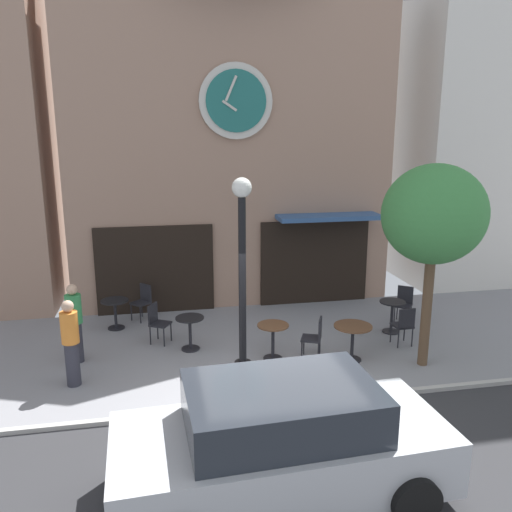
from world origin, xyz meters
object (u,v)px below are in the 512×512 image
at_px(cafe_chair_corner, 315,335).
at_px(cafe_chair_near_tree, 157,320).
at_px(cafe_chair_facing_street, 404,301).
at_px(cafe_chair_facing_wall, 143,299).
at_px(cafe_table_center, 115,309).
at_px(pedestrian_orange, 71,342).
at_px(parked_car_silver, 281,442).
at_px(pedestrian_green, 75,322).
at_px(cafe_table_near_door, 190,328).
at_px(cafe_chair_under_awning, 404,323).
at_px(cafe_table_rightmost, 392,312).
at_px(street_lamp, 242,281).
at_px(street_tree, 434,216).
at_px(cafe_table_center_right, 273,336).
at_px(cafe_table_leftmost, 353,334).

bearing_deg(cafe_chair_corner, cafe_chair_near_tree, 154.85).
relative_size(cafe_chair_facing_street, cafe_chair_near_tree, 1.00).
xyz_separation_m(cafe_chair_facing_wall, cafe_chair_facing_street, (6.39, -1.42, 0.00)).
height_order(cafe_table_center, pedestrian_orange, pedestrian_orange).
bearing_deg(parked_car_silver, pedestrian_green, 124.14).
height_order(cafe_table_near_door, cafe_chair_corner, cafe_chair_corner).
distance_m(cafe_chair_corner, cafe_chair_near_tree, 3.57).
bearing_deg(pedestrian_green, cafe_table_near_door, 4.24).
height_order(cafe_chair_facing_wall, cafe_chair_facing_street, same).
bearing_deg(pedestrian_orange, cafe_chair_under_awning, 4.26).
height_order(cafe_table_center, pedestrian_green, pedestrian_green).
distance_m(cafe_chair_facing_wall, parked_car_silver, 7.24).
distance_m(cafe_table_rightmost, cafe_chair_near_tree, 5.47).
relative_size(street_lamp, cafe_table_center, 5.37).
relative_size(street_tree, cafe_table_center_right, 5.32).
height_order(street_lamp, street_tree, street_tree).
distance_m(cafe_table_leftmost, cafe_chair_facing_street, 2.82).
bearing_deg(cafe_chair_facing_street, cafe_chair_near_tree, -178.45).
bearing_deg(pedestrian_green, cafe_table_rightmost, 2.19).
height_order(cafe_table_center, cafe_chair_facing_street, cafe_chair_facing_street).
xyz_separation_m(street_lamp, cafe_chair_facing_wall, (-1.93, 3.70, -1.44)).
xyz_separation_m(street_lamp, street_tree, (3.72, -0.06, 1.12)).
bearing_deg(pedestrian_orange, street_lamp, -6.65).
bearing_deg(cafe_chair_facing_wall, pedestrian_green, -119.76).
bearing_deg(cafe_table_center, cafe_chair_facing_street, -7.16).
xyz_separation_m(street_lamp, cafe_chair_near_tree, (-1.60, 2.12, -1.44)).
distance_m(street_lamp, pedestrian_orange, 3.37).
bearing_deg(cafe_chair_under_awning, cafe_chair_facing_wall, 153.66).
xyz_separation_m(cafe_chair_facing_wall, cafe_chair_under_awning, (5.69, -2.82, 0.00)).
relative_size(street_lamp, parked_car_silver, 0.88).
xyz_separation_m(street_tree, cafe_chair_facing_street, (0.73, 2.34, -2.55)).
distance_m(cafe_table_near_door, cafe_chair_corner, 2.71).
bearing_deg(cafe_chair_near_tree, cafe_chair_facing_wall, 101.90).
height_order(cafe_table_near_door, cafe_chair_facing_street, cafe_chair_facing_street).
distance_m(cafe_chair_corner, cafe_chair_facing_wall, 4.72).
distance_m(cafe_chair_facing_street, pedestrian_orange, 7.86).
height_order(cafe_table_center_right, cafe_chair_under_awning, cafe_chair_under_awning).
distance_m(cafe_table_center, pedestrian_green, 1.91).
bearing_deg(street_tree, cafe_chair_facing_street, 72.59).
distance_m(cafe_table_rightmost, cafe_chair_facing_wall, 6.13).
xyz_separation_m(cafe_table_leftmost, pedestrian_orange, (-5.53, -0.03, 0.29)).
relative_size(street_tree, cafe_table_near_door, 5.49).
xyz_separation_m(cafe_chair_corner, pedestrian_green, (-4.87, 0.81, 0.33)).
bearing_deg(street_lamp, cafe_table_rightmost, 23.68).
bearing_deg(street_lamp, parked_car_silver, -90.81).
distance_m(cafe_table_center, cafe_table_rightmost, 6.60).
xyz_separation_m(street_lamp, cafe_table_rightmost, (3.85, 1.69, -1.46)).
height_order(street_tree, cafe_table_center, street_tree).
xyz_separation_m(cafe_chair_facing_street, parked_car_silver, (-4.50, -5.57, 0.23)).
relative_size(cafe_table_rightmost, cafe_chair_facing_wall, 0.85).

